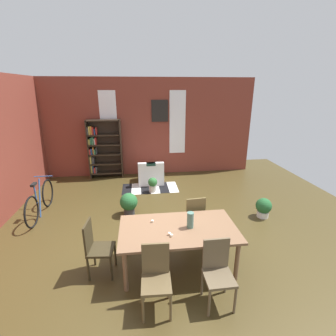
% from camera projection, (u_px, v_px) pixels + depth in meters
% --- Properties ---
extents(ground_plane, '(10.62, 10.62, 0.00)m').
position_uv_depth(ground_plane, '(152.00, 240.00, 4.91)').
color(ground_plane, '#413519').
extents(back_wall_brick, '(7.60, 0.12, 3.28)m').
position_uv_depth(back_wall_brick, '(144.00, 128.00, 8.30)').
color(back_wall_brick, brown).
rests_on(back_wall_brick, ground).
extents(window_pane_0, '(0.55, 0.02, 2.13)m').
position_uv_depth(window_pane_0, '(109.00, 124.00, 8.05)').
color(window_pane_0, white).
extents(window_pane_1, '(0.55, 0.02, 2.13)m').
position_uv_depth(window_pane_1, '(177.00, 123.00, 8.32)').
color(window_pane_1, white).
extents(dining_table, '(1.93, 1.07, 0.75)m').
position_uv_depth(dining_table, '(178.00, 232.00, 4.00)').
color(dining_table, brown).
rests_on(dining_table, ground).
extents(vase_on_table, '(0.11, 0.11, 0.27)m').
position_uv_depth(vase_on_table, '(190.00, 220.00, 3.95)').
color(vase_on_table, '#4C7266').
rests_on(vase_on_table, dining_table).
extents(tealight_candle_0, '(0.04, 0.04, 0.04)m').
position_uv_depth(tealight_candle_0, '(152.00, 221.00, 4.14)').
color(tealight_candle_0, silver).
rests_on(tealight_candle_0, dining_table).
extents(tealight_candle_1, '(0.04, 0.04, 0.04)m').
position_uv_depth(tealight_candle_1, '(170.00, 234.00, 3.78)').
color(tealight_candle_1, silver).
rests_on(tealight_candle_1, dining_table).
extents(tealight_candle_2, '(0.04, 0.04, 0.04)m').
position_uv_depth(tealight_candle_2, '(172.00, 236.00, 3.74)').
color(tealight_candle_2, silver).
rests_on(tealight_candle_2, dining_table).
extents(dining_chair_near_left, '(0.42, 0.42, 0.95)m').
position_uv_depth(dining_chair_near_left, '(156.00, 276.00, 3.28)').
color(dining_chair_near_left, brown).
rests_on(dining_chair_near_left, ground).
extents(dining_chair_near_right, '(0.40, 0.40, 0.95)m').
position_uv_depth(dining_chair_near_right, '(218.00, 270.00, 3.38)').
color(dining_chair_near_right, brown).
rests_on(dining_chair_near_right, ground).
extents(dining_chair_far_right, '(0.44, 0.44, 0.95)m').
position_uv_depth(dining_chair_far_right, '(194.00, 216.00, 4.82)').
color(dining_chair_far_right, brown).
rests_on(dining_chair_far_right, ground).
extents(dining_chair_head_left, '(0.44, 0.44, 0.95)m').
position_uv_depth(dining_chair_head_left, '(96.00, 246.00, 3.90)').
color(dining_chair_head_left, '#332A18').
rests_on(dining_chair_head_left, ground).
extents(bookshelf_tall, '(1.10, 0.31, 1.97)m').
position_uv_depth(bookshelf_tall, '(102.00, 149.00, 8.10)').
color(bookshelf_tall, '#2D2319').
rests_on(bookshelf_tall, ground).
extents(armchair_white, '(0.80, 0.81, 0.75)m').
position_uv_depth(armchair_white, '(151.00, 174.00, 7.84)').
color(armchair_white, silver).
rests_on(armchair_white, ground).
extents(bicycle_second, '(0.44, 1.75, 0.90)m').
position_uv_depth(bicycle_second, '(40.00, 201.00, 5.81)').
color(bicycle_second, black).
rests_on(bicycle_second, ground).
extents(potted_plant_by_shelf, '(0.37, 0.37, 0.47)m').
position_uv_depth(potted_plant_by_shelf, '(264.00, 207.00, 5.73)').
color(potted_plant_by_shelf, silver).
rests_on(potted_plant_by_shelf, ground).
extents(potted_plant_corner, '(0.42, 0.42, 0.56)m').
position_uv_depth(potted_plant_corner, '(129.00, 203.00, 5.81)').
color(potted_plant_corner, '#333338').
rests_on(potted_plant_corner, ground).
extents(potted_plant_window, '(0.27, 0.27, 0.45)m').
position_uv_depth(potted_plant_window, '(153.00, 184.00, 7.13)').
color(potted_plant_window, silver).
rests_on(potted_plant_window, ground).
extents(striped_rug, '(1.69, 0.87, 0.01)m').
position_uv_depth(striped_rug, '(150.00, 188.00, 7.47)').
color(striped_rug, black).
rests_on(striped_rug, ground).
extents(framed_picture, '(0.56, 0.03, 0.72)m').
position_uv_depth(framed_picture, '(160.00, 111.00, 8.12)').
color(framed_picture, black).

